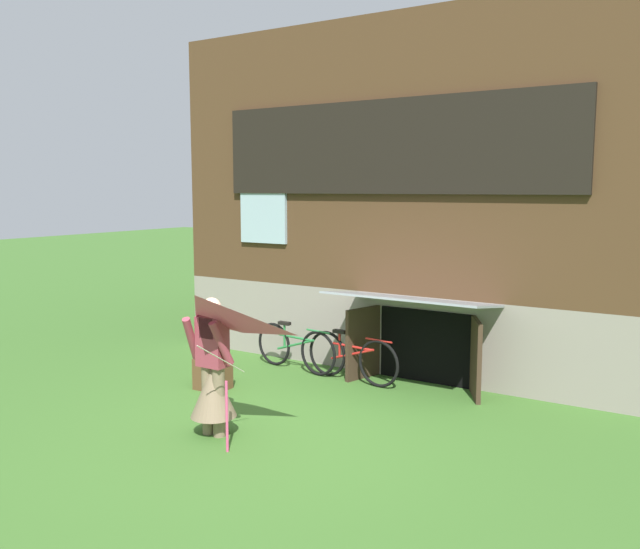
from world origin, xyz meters
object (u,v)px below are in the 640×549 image
at_px(bicycle_red, 352,357).
at_px(bicycle_green, 295,347).
at_px(person, 213,378).
at_px(kite, 196,341).
at_px(wooden_crate, 213,374).

relative_size(bicycle_red, bicycle_green, 1.00).
xyz_separation_m(person, kite, (0.35, -0.63, 0.59)).
bearing_deg(kite, bicycle_green, 108.26).
bearing_deg(person, wooden_crate, 119.83).
bearing_deg(bicycle_red, bicycle_green, -176.21).
relative_size(kite, bicycle_green, 0.97).
bearing_deg(bicycle_red, kite, -81.72).
relative_size(person, wooden_crate, 3.65).
height_order(kite, wooden_crate, kite).
bearing_deg(bicycle_green, kite, -63.50).
bearing_deg(bicycle_green, wooden_crate, -98.38).
relative_size(bicycle_green, wooden_crate, 3.68).
height_order(person, kite, person).
xyz_separation_m(kite, bicycle_red, (-0.08, 3.32, -0.90)).
relative_size(person, kite, 1.03).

